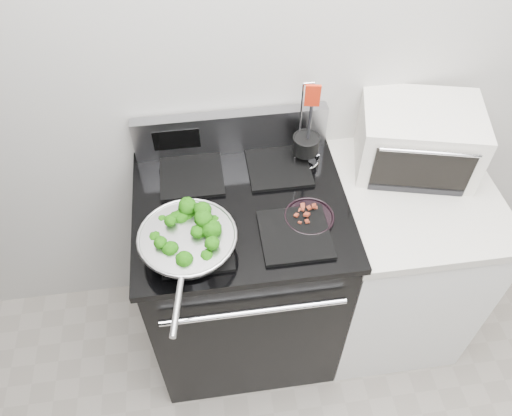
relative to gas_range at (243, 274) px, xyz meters
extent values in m
cube|color=#B4B1AA|center=(0.30, 0.34, 0.86)|extent=(4.00, 0.02, 2.70)
cube|color=black|center=(0.00, 0.00, -0.03)|extent=(0.76, 0.66, 0.92)
cube|color=black|center=(0.00, 0.00, 0.45)|extent=(0.79, 0.69, 0.03)
cube|color=#99999E|center=(0.00, 0.30, 0.55)|extent=(0.76, 0.05, 0.18)
cube|color=black|center=(-0.17, -0.17, 0.47)|extent=(0.24, 0.24, 0.01)
cube|color=black|center=(0.17, -0.17, 0.47)|extent=(0.24, 0.24, 0.01)
cube|color=black|center=(-0.17, 0.17, 0.47)|extent=(0.24, 0.24, 0.01)
cube|color=black|center=(0.17, 0.17, 0.47)|extent=(0.24, 0.24, 0.01)
cube|color=white|center=(0.68, 0.00, -0.05)|extent=(0.60, 0.66, 0.88)
cube|color=beige|center=(0.68, 0.00, 0.41)|extent=(0.62, 0.68, 0.04)
torus|color=silver|center=(-0.20, -0.19, 0.54)|extent=(0.33, 0.33, 0.01)
cylinder|color=silver|center=(-0.24, -0.44, 0.54)|extent=(0.05, 0.20, 0.02)
cylinder|color=black|center=(0.24, -0.10, 0.47)|extent=(0.18, 0.18, 0.01)
cylinder|color=black|center=(0.28, 0.19, 0.55)|extent=(0.10, 0.10, 0.07)
cylinder|color=black|center=(0.28, 0.19, 0.63)|extent=(0.01, 0.01, 0.22)
cube|color=red|center=(0.28, 0.19, 0.78)|extent=(0.06, 0.02, 0.09)
cube|color=white|center=(0.71, 0.16, 0.56)|extent=(0.51, 0.43, 0.26)
cube|color=black|center=(0.71, -0.01, 0.55)|extent=(0.35, 0.09, 0.18)
camera|label=1|loc=(-0.11, -1.22, 1.83)|focal=35.00mm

